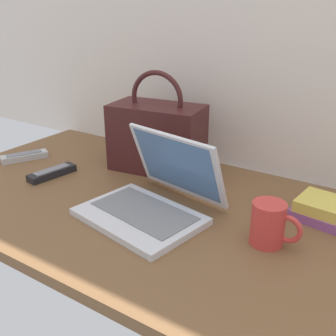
{
  "coord_description": "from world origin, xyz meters",
  "views": [
    {
      "loc": [
        0.49,
        -0.81,
        0.55
      ],
      "look_at": [
        -0.03,
        0.0,
        0.15
      ],
      "focal_mm": 42.35,
      "sensor_mm": 36.0,
      "label": 1
    }
  ],
  "objects_px": {
    "laptop": "(153,198)",
    "handbag": "(157,136)",
    "book_stack": "(332,213)",
    "remote_control_far": "(24,156)",
    "coffee_mug": "(269,223)",
    "remote_control_near": "(52,173)"
  },
  "relations": [
    {
      "from": "remote_control_far",
      "to": "handbag",
      "type": "relative_size",
      "value": 0.49
    },
    {
      "from": "coffee_mug",
      "to": "remote_control_far",
      "type": "height_order",
      "value": "coffee_mug"
    },
    {
      "from": "coffee_mug",
      "to": "handbag",
      "type": "height_order",
      "value": "handbag"
    },
    {
      "from": "remote_control_far",
      "to": "book_stack",
      "type": "relative_size",
      "value": 0.81
    },
    {
      "from": "coffee_mug",
      "to": "remote_control_far",
      "type": "xyz_separation_m",
      "value": [
        -0.92,
        0.04,
        -0.04
      ]
    },
    {
      "from": "laptop",
      "to": "book_stack",
      "type": "distance_m",
      "value": 0.46
    },
    {
      "from": "handbag",
      "to": "coffee_mug",
      "type": "bearing_deg",
      "value": -26.42
    },
    {
      "from": "coffee_mug",
      "to": "laptop",
      "type": "bearing_deg",
      "value": -175.29
    },
    {
      "from": "handbag",
      "to": "book_stack",
      "type": "height_order",
      "value": "handbag"
    },
    {
      "from": "book_stack",
      "to": "remote_control_far",
      "type": "bearing_deg",
      "value": -172.25
    },
    {
      "from": "remote_control_far",
      "to": "handbag",
      "type": "distance_m",
      "value": 0.5
    },
    {
      "from": "coffee_mug",
      "to": "remote_control_near",
      "type": "height_order",
      "value": "coffee_mug"
    },
    {
      "from": "remote_control_near",
      "to": "book_stack",
      "type": "distance_m",
      "value": 0.85
    },
    {
      "from": "remote_control_far",
      "to": "handbag",
      "type": "bearing_deg",
      "value": 22.93
    },
    {
      "from": "remote_control_near",
      "to": "remote_control_far",
      "type": "height_order",
      "value": "same"
    },
    {
      "from": "coffee_mug",
      "to": "remote_control_far",
      "type": "relative_size",
      "value": 0.73
    },
    {
      "from": "remote_control_near",
      "to": "remote_control_far",
      "type": "bearing_deg",
      "value": 166.11
    },
    {
      "from": "coffee_mug",
      "to": "book_stack",
      "type": "relative_size",
      "value": 0.59
    },
    {
      "from": "laptop",
      "to": "handbag",
      "type": "height_order",
      "value": "handbag"
    },
    {
      "from": "handbag",
      "to": "remote_control_far",
      "type": "bearing_deg",
      "value": -157.07
    },
    {
      "from": "laptop",
      "to": "remote_control_near",
      "type": "bearing_deg",
      "value": 177.08
    },
    {
      "from": "laptop",
      "to": "book_stack",
      "type": "bearing_deg",
      "value": 27.08
    }
  ]
}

